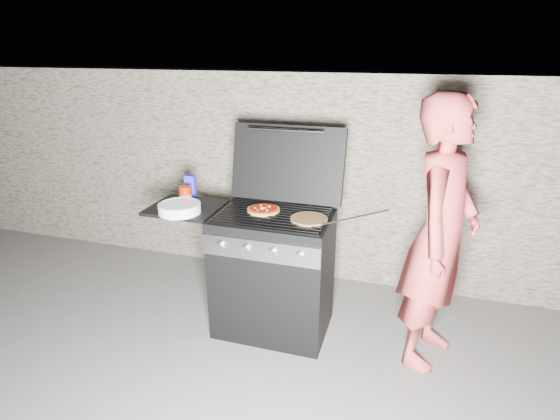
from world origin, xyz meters
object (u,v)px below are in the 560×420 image
(pizza_topped, at_px, (263,209))
(gas_grill, at_px, (241,268))
(sauce_jar, at_px, (186,195))
(person, at_px, (440,236))

(pizza_topped, bearing_deg, gas_grill, -163.68)
(gas_grill, relative_size, sauce_jar, 9.89)
(gas_grill, height_order, pizza_topped, pizza_topped)
(gas_grill, height_order, person, person)
(person, bearing_deg, sauce_jar, 107.50)
(gas_grill, bearing_deg, person, 0.83)
(sauce_jar, bearing_deg, pizza_topped, 0.55)
(gas_grill, relative_size, person, 0.76)
(sauce_jar, bearing_deg, person, -0.73)
(pizza_topped, relative_size, person, 0.13)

